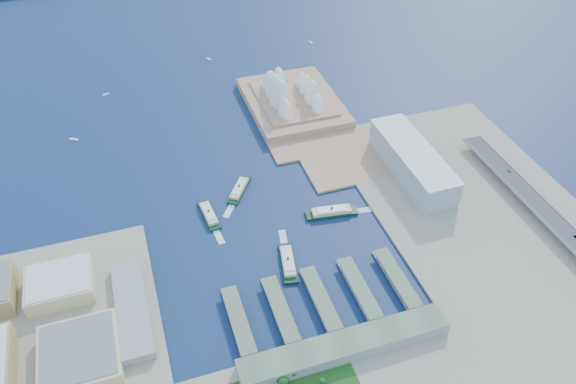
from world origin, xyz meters
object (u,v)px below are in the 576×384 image
object	(u,v)px
ferry_b	(239,188)
car_b	(575,237)
ferry_d	(332,211)
car_c	(509,171)
opera_house	(293,88)
ferry_c	(288,261)
toaster_building	(412,162)
ferry_a	(209,213)

from	to	relation	value
ferry_b	car_b	xyz separation A→B (m)	(323.74, -206.04, 10.55)
ferry_d	car_c	bearing A→B (deg)	-85.09
opera_house	ferry_b	distance (m)	207.49
ferry_d	car_b	size ratio (longest dim) A/B	14.06
opera_house	car_b	world-z (taller)	opera_house
opera_house	car_b	distance (m)	420.12
ferry_b	ferry_c	world-z (taller)	ferry_c
toaster_building	ferry_b	size ratio (longest dim) A/B	2.92
ferry_b	car_b	distance (m)	383.89
ferry_c	car_b	bearing A→B (deg)	177.14
ferry_d	car_c	distance (m)	232.19
car_b	car_c	bearing A→B (deg)	90.00
toaster_building	ferry_d	xyz separation A→B (m)	(-122.70, -37.83, -14.74)
ferry_b	ferry_c	bearing A→B (deg)	-47.87
ferry_a	car_c	distance (m)	372.74
ferry_b	ferry_a	bearing A→B (deg)	-110.10
toaster_building	car_c	xyz separation A→B (m)	(109.00, -49.27, -4.97)
ferry_c	car_c	world-z (taller)	car_c
opera_house	toaster_building	xyz separation A→B (m)	(90.00, -200.00, -11.50)
ferry_a	ferry_b	distance (m)	55.65
opera_house	ferry_d	bearing A→B (deg)	-97.83
ferry_d	car_b	world-z (taller)	car_b
toaster_building	ferry_c	world-z (taller)	toaster_building
toaster_building	ferry_c	xyz separation A→B (m)	(-195.69, -96.28, -15.14)
ferry_b	car_b	world-z (taller)	car_b
ferry_b	car_b	bearing A→B (deg)	1.48
opera_house	ferry_a	size ratio (longest dim) A/B	3.43
ferry_c	ferry_d	world-z (taller)	ferry_d
opera_house	toaster_building	bearing A→B (deg)	-65.77
ferry_c	ferry_d	distance (m)	93.51
ferry_b	ferry_c	distance (m)	134.05
car_b	opera_house	bearing A→B (deg)	118.30
opera_house	car_b	bearing A→B (deg)	-61.70
car_b	ferry_b	bearing A→B (deg)	147.53
ferry_b	ferry_d	size ratio (longest dim) A/B	0.87
ferry_a	ferry_d	world-z (taller)	ferry_d
ferry_d	car_b	distance (m)	266.75
toaster_building	ferry_b	distance (m)	218.36
ferry_a	ferry_d	xyz separation A→B (m)	(137.10, -41.56, 0.80)
opera_house	ferry_d	distance (m)	241.50
toaster_building	ferry_a	world-z (taller)	toaster_building
toaster_building	car_c	distance (m)	119.72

